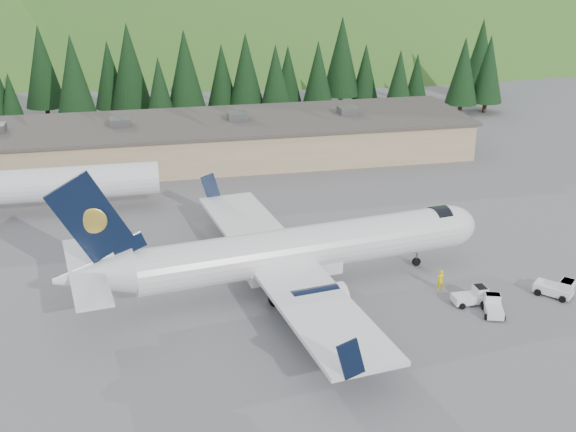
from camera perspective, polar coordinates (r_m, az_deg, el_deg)
The scene contains 10 objects.
ground at distance 61.85m, azimuth 1.15°, elevation -5.46°, with size 600.00×600.00×0.00m, color slate.
airliner at distance 60.09m, azimuth 0.22°, elevation -2.87°, with size 36.70×34.57×12.18m.
second_airliner at distance 80.54m, azimuth -20.13°, elevation 2.32°, with size 27.50×11.00×10.05m.
baggage_tug_a at distance 60.52m, azimuth 14.36°, elevation -6.15°, with size 2.72×1.66×1.45m.
baggage_tug_b at distance 63.70m, azimuth 20.50°, elevation -5.37°, with size 3.15×3.26×1.61m.
baggage_tug_c at distance 59.49m, azimuth 15.91°, elevation -6.87°, with size 2.16×2.84×1.37m.
terminal_building at distance 95.40m, azimuth -6.97°, elevation 5.96°, with size 71.00×17.00×6.10m.
ramp_worker at distance 62.01m, azimuth 11.95°, elevation -4.95°, with size 0.66×0.43×1.81m, color yellow.
tree_line at distance 114.64m, azimuth -8.77°, elevation 11.04°, with size 111.11×16.36×14.21m.
hills at distance 291.16m, azimuth 2.09°, elevation -0.75°, with size 614.00×330.00×300.00m.
Camera 1 is at (-12.57, -53.60, 28.20)m, focal length 45.00 mm.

